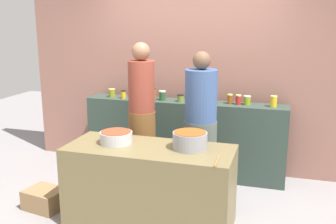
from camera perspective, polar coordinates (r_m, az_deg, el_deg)
The scene contains 23 objects.
ground at distance 4.53m, azimuth -1.32°, elevation -14.05°, with size 12.00×12.00×0.00m, color gray.
storefront_wall at distance 5.44m, azimuth 3.36°, elevation 7.19°, with size 4.80×0.12×3.00m, color #956356.
display_shelf at distance 5.31m, azimuth 2.34°, elevation -3.84°, with size 2.70×0.36×1.03m, color #304138.
prep_table at distance 4.09m, azimuth -2.67°, elevation -10.71°, with size 1.70×0.70×0.83m, color brown.
preserve_jar_0 at distance 5.50m, azimuth -8.20°, elevation 2.78°, with size 0.09×0.09×0.12m.
preserve_jar_1 at distance 5.38m, azimuth -6.53°, elevation 2.57°, with size 0.07×0.07×0.11m.
preserve_jar_2 at distance 5.30m, azimuth -4.05°, elevation 2.54°, with size 0.09×0.09×0.13m.
preserve_jar_3 at distance 5.32m, azimuth -2.19°, elevation 2.72°, with size 0.07×0.07×0.15m.
preserve_jar_4 at distance 5.23m, azimuth -0.83°, elevation 2.44°, with size 0.09×0.09×0.13m.
preserve_jar_5 at distance 5.14m, azimuth 1.85°, elevation 2.05°, with size 0.09×0.09×0.10m.
preserve_jar_6 at distance 5.12m, azimuth 3.63°, elevation 2.05°, with size 0.08×0.08×0.11m.
preserve_jar_7 at distance 5.11m, azimuth 4.87°, elevation 1.94°, with size 0.07×0.07×0.10m.
preserve_jar_8 at distance 5.09m, azimuth 6.18°, elevation 2.10°, with size 0.09×0.09×0.14m.
preserve_jar_9 at distance 5.07m, azimuth 9.03°, elevation 1.90°, with size 0.07×0.07×0.13m.
preserve_jar_10 at distance 5.03m, azimuth 10.25°, elevation 1.78°, with size 0.07×0.07×0.13m.
preserve_jar_11 at distance 5.05m, azimuth 11.49°, elevation 1.69°, with size 0.09×0.09×0.12m.
preserve_jar_12 at distance 4.99m, azimuth 15.18°, elevation 1.51°, with size 0.08×0.08×0.14m.
cooking_pot_left at distance 4.08m, azimuth -7.59°, elevation -3.70°, with size 0.34×0.34×0.13m.
cooking_pot_center at distance 3.87m, azimuth 3.22°, elevation -4.17°, with size 0.34×0.34×0.17m.
wooden_spoon at distance 3.57m, azimuth 7.17°, elevation -7.10°, with size 0.02×0.02×0.29m, color #9E703D.
cook_with_tongs at distance 4.77m, azimuth -3.81°, elevation -1.74°, with size 0.33×0.33×1.83m.
cook_in_cap at distance 4.50m, azimuth 4.74°, elevation -3.38°, with size 0.38×0.38×1.75m.
bread_crate at distance 4.72m, azimuth -17.54°, elevation -12.00°, with size 0.42×0.34×0.22m, color #94714A.
Camera 1 is at (1.25, -3.82, 2.09)m, focal length 41.70 mm.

